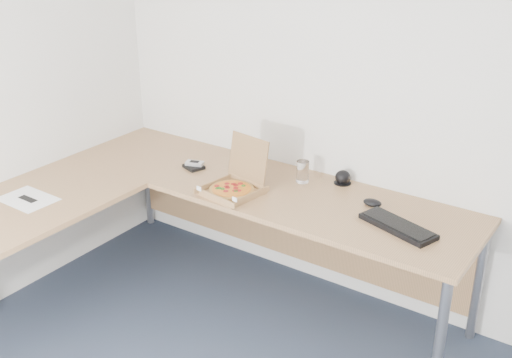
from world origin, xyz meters
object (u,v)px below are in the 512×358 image
Objects in this scene: keyboard at (398,226)px; drinking_glass at (303,172)px; desk at (168,202)px; wallet at (194,167)px; pizza_box at (233,187)px.

drinking_glass is at bearing 179.86° from keyboard.
wallet is (-0.14, 0.39, 0.04)m from desk.
desk is at bearing -51.59° from wallet.
drinking_glass reaches higher than keyboard.
desk is 0.42m from wallet.
keyboard is at bearing 17.47° from desk.
pizza_box reaches higher than keyboard.
keyboard is (0.68, -0.22, -0.05)m from drinking_glass.
keyboard is 3.44× the size of wallet.
drinking_glass reaches higher than wallet.
desk is 0.37m from pizza_box.
pizza_box reaches higher than wallet.
drinking_glass is 1.10× the size of wallet.
pizza_box is at bearing -124.99° from drinking_glass.
desk is 19.70× the size of drinking_glass.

